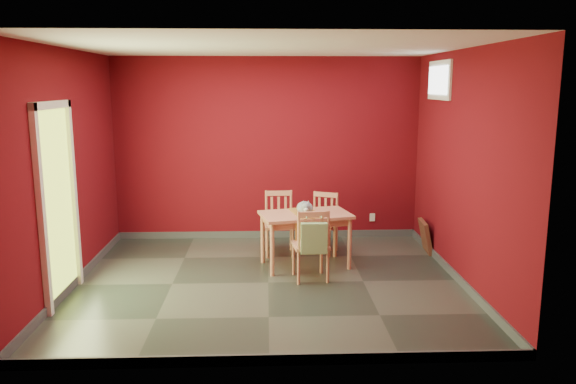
{
  "coord_description": "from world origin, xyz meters",
  "views": [
    {
      "loc": [
        -0.01,
        -6.3,
        2.3
      ],
      "look_at": [
        0.25,
        0.45,
        1.0
      ],
      "focal_mm": 35.0,
      "sensor_mm": 36.0,
      "label": 1
    }
  ],
  "objects_px": {
    "dining_table": "(305,220)",
    "cat": "(305,206)",
    "tote_bag": "(314,238)",
    "chair_near": "(311,244)",
    "chair_far_right": "(323,222)",
    "picture_frame": "(425,236)",
    "chair_far_left": "(279,222)"
  },
  "relations": [
    {
      "from": "chair_far_left",
      "to": "chair_near",
      "type": "xyz_separation_m",
      "value": [
        0.35,
        -1.09,
        0.01
      ]
    },
    {
      "from": "cat",
      "to": "chair_near",
      "type": "bearing_deg",
      "value": -95.61
    },
    {
      "from": "chair_far_right",
      "to": "tote_bag",
      "type": "height_order",
      "value": "chair_far_right"
    },
    {
      "from": "chair_near",
      "to": "picture_frame",
      "type": "relative_size",
      "value": 1.93
    },
    {
      "from": "chair_near",
      "to": "tote_bag",
      "type": "xyz_separation_m",
      "value": [
        0.02,
        -0.21,
        0.13
      ]
    },
    {
      "from": "dining_table",
      "to": "picture_frame",
      "type": "xyz_separation_m",
      "value": [
        1.71,
        0.55,
        -0.39
      ]
    },
    {
      "from": "chair_far_left",
      "to": "tote_bag",
      "type": "relative_size",
      "value": 2.03
    },
    {
      "from": "dining_table",
      "to": "cat",
      "type": "height_order",
      "value": "cat"
    },
    {
      "from": "dining_table",
      "to": "chair_near",
      "type": "distance_m",
      "value": 0.55
    },
    {
      "from": "chair_near",
      "to": "picture_frame",
      "type": "bearing_deg",
      "value": 32.72
    },
    {
      "from": "chair_far_right",
      "to": "picture_frame",
      "type": "xyz_separation_m",
      "value": [
        1.43,
        -0.06,
        -0.2
      ]
    },
    {
      "from": "tote_bag",
      "to": "cat",
      "type": "xyz_separation_m",
      "value": [
        -0.06,
        0.71,
        0.23
      ]
    },
    {
      "from": "dining_table",
      "to": "chair_far_left",
      "type": "xyz_separation_m",
      "value": [
        -0.32,
        0.56,
        -0.17
      ]
    },
    {
      "from": "chair_far_left",
      "to": "cat",
      "type": "height_order",
      "value": "cat"
    },
    {
      "from": "cat",
      "to": "chair_far_right",
      "type": "bearing_deg",
      "value": 55.01
    },
    {
      "from": "picture_frame",
      "to": "dining_table",
      "type": "bearing_deg",
      "value": -162.08
    },
    {
      "from": "picture_frame",
      "to": "tote_bag",
      "type": "bearing_deg",
      "value": -142.19
    },
    {
      "from": "dining_table",
      "to": "chair_far_right",
      "type": "bearing_deg",
      "value": 65.4
    },
    {
      "from": "chair_near",
      "to": "cat",
      "type": "bearing_deg",
      "value": 94.92
    },
    {
      "from": "chair_far_right",
      "to": "chair_near",
      "type": "relative_size",
      "value": 0.95
    },
    {
      "from": "chair_far_right",
      "to": "cat",
      "type": "bearing_deg",
      "value": -114.47
    },
    {
      "from": "chair_far_left",
      "to": "picture_frame",
      "type": "distance_m",
      "value": 2.04
    },
    {
      "from": "chair_far_right",
      "to": "chair_far_left",
      "type": "bearing_deg",
      "value": -174.8
    },
    {
      "from": "cat",
      "to": "picture_frame",
      "type": "relative_size",
      "value": 0.95
    },
    {
      "from": "chair_far_left",
      "to": "chair_near",
      "type": "relative_size",
      "value": 0.99
    },
    {
      "from": "chair_far_right",
      "to": "cat",
      "type": "relative_size",
      "value": 1.92
    },
    {
      "from": "chair_far_left",
      "to": "tote_bag",
      "type": "distance_m",
      "value": 1.36
    },
    {
      "from": "tote_bag",
      "to": "cat",
      "type": "height_order",
      "value": "cat"
    },
    {
      "from": "chair_near",
      "to": "cat",
      "type": "xyz_separation_m",
      "value": [
        -0.04,
        0.5,
        0.36
      ]
    },
    {
      "from": "cat",
      "to": "dining_table",
      "type": "bearing_deg",
      "value": 57.99
    },
    {
      "from": "tote_bag",
      "to": "cat",
      "type": "distance_m",
      "value": 0.75
    },
    {
      "from": "chair_far_left",
      "to": "cat",
      "type": "bearing_deg",
      "value": -62.43
    }
  ]
}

